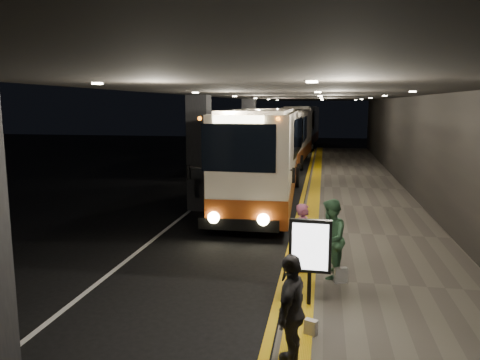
% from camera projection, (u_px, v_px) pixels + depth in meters
% --- Properties ---
extents(ground, '(90.00, 90.00, 0.00)m').
position_uv_depth(ground, '(214.00, 240.00, 14.13)').
color(ground, black).
extents(lane_line_white, '(0.12, 50.00, 0.01)m').
position_uv_depth(lane_line_white, '(199.00, 203.00, 19.31)').
color(lane_line_white, silver).
rests_on(lane_line_white, ground).
extents(kerb_stripe_yellow, '(0.18, 50.00, 0.01)m').
position_uv_depth(kerb_stripe_yellow, '(300.00, 207.00, 18.58)').
color(kerb_stripe_yellow, gold).
rests_on(kerb_stripe_yellow, ground).
extents(sidewalk, '(4.50, 50.00, 0.15)m').
position_uv_depth(sidewalk, '(362.00, 208.00, 18.15)').
color(sidewalk, '#514C44').
rests_on(sidewalk, ground).
extents(tactile_strip, '(0.50, 50.00, 0.01)m').
position_uv_depth(tactile_strip, '(313.00, 204.00, 18.47)').
color(tactile_strip, gold).
rests_on(tactile_strip, sidewalk).
extents(terminal_wall, '(0.10, 50.00, 6.00)m').
position_uv_depth(terminal_wall, '(428.00, 133.00, 17.29)').
color(terminal_wall, black).
rests_on(terminal_wall, ground).
extents(support_columns, '(0.80, 24.80, 4.40)m').
position_uv_depth(support_columns, '(199.00, 153.00, 17.93)').
color(support_columns, black).
rests_on(support_columns, ground).
extents(canopy, '(9.00, 50.00, 0.40)m').
position_uv_depth(canopy, '(307.00, 90.00, 17.82)').
color(canopy, black).
rests_on(canopy, support_columns).
extents(coach_main, '(2.91, 12.09, 3.74)m').
position_uv_depth(coach_main, '(264.00, 160.00, 19.28)').
color(coach_main, beige).
rests_on(coach_main, ground).
extents(coach_second, '(2.84, 11.45, 3.57)m').
position_uv_depth(coach_second, '(289.00, 139.00, 32.34)').
color(coach_second, beige).
rests_on(coach_second, ground).
extents(coach_third, '(3.03, 12.13, 3.78)m').
position_uv_depth(coach_third, '(302.00, 128.00, 44.93)').
color(coach_third, beige).
rests_on(coach_third, ground).
extents(passenger_boarding, '(0.49, 0.65, 1.61)m').
position_uv_depth(passenger_boarding, '(304.00, 237.00, 11.00)').
color(passenger_boarding, '#B6547B').
rests_on(passenger_boarding, sidewalk).
extents(passenger_waiting_green, '(0.61, 0.91, 1.80)m').
position_uv_depth(passenger_waiting_green, '(330.00, 239.00, 10.55)').
color(passenger_waiting_green, '#376444').
rests_on(passenger_waiting_green, sidewalk).
extents(passenger_waiting_grey, '(0.72, 1.11, 1.75)m').
position_uv_depth(passenger_waiting_grey, '(291.00, 311.00, 6.91)').
color(passenger_waiting_grey, '#464449').
rests_on(passenger_waiting_grey, sidewalk).
extents(bag_polka, '(0.31, 0.21, 0.34)m').
position_uv_depth(bag_polka, '(341.00, 275.00, 10.29)').
color(bag_polka, black).
rests_on(bag_polka, sidewalk).
extents(bag_plain, '(0.25, 0.20, 0.27)m').
position_uv_depth(bag_plain, '(311.00, 327.00, 7.97)').
color(bag_plain, beige).
rests_on(bag_plain, sidewalk).
extents(info_sign, '(0.82, 0.14, 1.72)m').
position_uv_depth(info_sign, '(310.00, 248.00, 9.00)').
color(info_sign, black).
rests_on(info_sign, sidewalk).
extents(stanchion_post, '(0.05, 0.05, 1.16)m').
position_uv_depth(stanchion_post, '(308.00, 246.00, 11.04)').
color(stanchion_post, black).
rests_on(stanchion_post, sidewalk).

